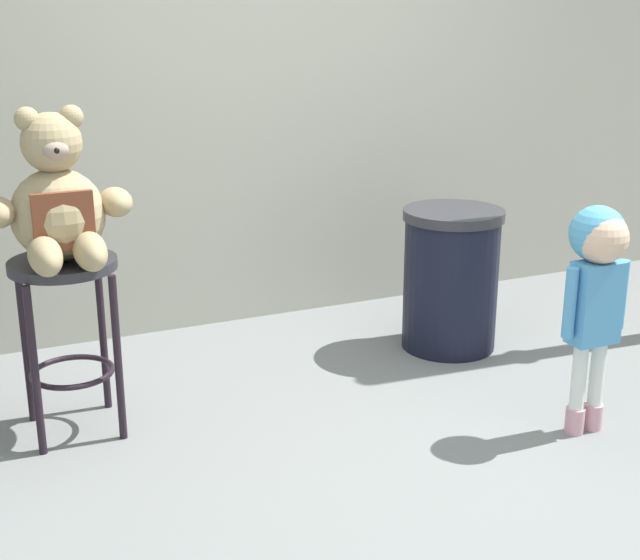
{
  "coord_description": "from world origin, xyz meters",
  "views": [
    {
      "loc": [
        -1.66,
        -2.62,
        1.72
      ],
      "look_at": [
        -0.27,
        0.51,
        0.63
      ],
      "focal_mm": 49.59,
      "sensor_mm": 36.0,
      "label": 1
    }
  ],
  "objects_px": {
    "child_walking": "(597,271)",
    "trash_bin": "(451,279)",
    "teddy_bear": "(58,206)",
    "bar_stool_with_teddy": "(67,308)"
  },
  "relations": [
    {
      "from": "bar_stool_with_teddy",
      "to": "child_walking",
      "type": "bearing_deg",
      "value": -24.16
    },
    {
      "from": "trash_bin",
      "to": "bar_stool_with_teddy",
      "type": "bearing_deg",
      "value": -175.01
    },
    {
      "from": "teddy_bear",
      "to": "trash_bin",
      "type": "height_order",
      "value": "teddy_bear"
    },
    {
      "from": "child_walking",
      "to": "trash_bin",
      "type": "relative_size",
      "value": 1.32
    },
    {
      "from": "child_walking",
      "to": "trash_bin",
      "type": "xyz_separation_m",
      "value": [
        -0.01,
        1.03,
        -0.33
      ]
    },
    {
      "from": "child_walking",
      "to": "trash_bin",
      "type": "bearing_deg",
      "value": 24.26
    },
    {
      "from": "trash_bin",
      "to": "child_walking",
      "type": "bearing_deg",
      "value": -89.28
    },
    {
      "from": "bar_stool_with_teddy",
      "to": "trash_bin",
      "type": "distance_m",
      "value": 1.93
    },
    {
      "from": "trash_bin",
      "to": "teddy_bear",
      "type": "bearing_deg",
      "value": -174.15
    },
    {
      "from": "teddy_bear",
      "to": "trash_bin",
      "type": "xyz_separation_m",
      "value": [
        1.92,
        0.2,
        -0.6
      ]
    }
  ]
}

